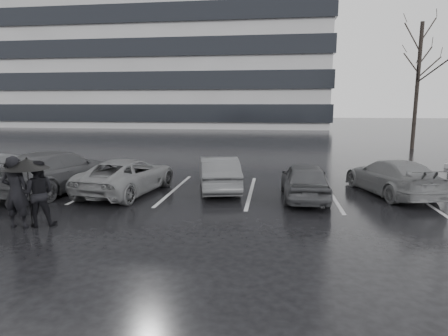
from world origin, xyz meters
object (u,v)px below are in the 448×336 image
pedestrian_left (16,192)px  car_west_b (128,176)px  car_east (392,177)px  car_main (305,181)px  car_west_a (219,173)px  car_west_c (58,171)px  tree_north (417,87)px  pedestrian_right (38,193)px

pedestrian_left → car_west_b: bearing=-113.0°
car_east → pedestrian_left: 11.57m
car_main → car_west_a: car_west_a is taller
car_east → pedestrian_left: (-10.45, -4.95, 0.31)m
car_main → pedestrian_left: pedestrian_left is taller
car_west_c → pedestrian_left: bearing=118.8°
tree_north → pedestrian_left: bearing=-129.9°
car_west_b → pedestrian_left: pedestrian_left is taller
car_west_b → car_west_c: (-2.59, -0.07, 0.12)m
pedestrian_left → tree_north: 25.20m
car_west_c → pedestrian_left: size_ratio=2.73×
pedestrian_left → car_west_c: bearing=-76.8°
car_west_b → tree_north: tree_north is taller
car_east → car_west_b: bearing=-9.4°
pedestrian_right → car_west_a: bearing=-150.8°
car_west_a → tree_north: 18.80m
car_east → pedestrian_left: pedestrian_left is taller
pedestrian_left → car_east: bearing=-159.5°
car_west_c → car_east: bearing=-164.3°
car_east → pedestrian_right: (-10.01, -4.73, 0.24)m
car_main → pedestrian_left: 8.41m
car_west_c → car_east: (11.73, 1.03, -0.12)m
car_west_a → car_west_c: size_ratio=0.75×
car_west_c → car_east: car_west_c is taller
car_west_b → car_west_c: bearing=10.5°
car_main → car_west_b: bearing=-1.4°
car_west_a → pedestrian_left: pedestrian_left is taller
pedestrian_right → tree_north: 24.76m
car_main → car_east: size_ratio=0.85×
car_west_b → car_east: 9.19m
tree_north → car_west_a: bearing=-128.9°
car_main → car_west_c: size_ratio=0.71×
car_west_a → car_east: 6.02m
pedestrian_left → pedestrian_right: bearing=-158.3°
pedestrian_left → pedestrian_right: 0.50m
car_west_a → car_west_b: car_west_a is taller
car_west_c → pedestrian_right: pedestrian_right is taller
car_main → car_west_c: bearing=-0.8°
car_west_c → car_west_b: bearing=-167.7°
pedestrian_right → tree_north: tree_north is taller
car_west_b → car_east: bearing=-165.1°
car_west_b → pedestrian_right: bearing=86.0°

